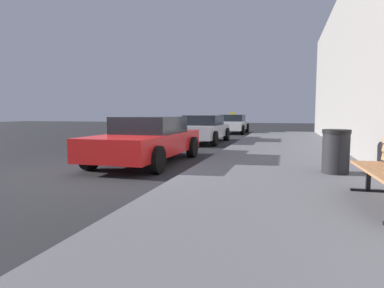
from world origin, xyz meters
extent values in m
plane|color=#232326|center=(0.00, 0.00, 0.00)|extent=(80.00, 80.00, 0.00)
cube|color=#5B5B60|center=(4.00, 0.00, 0.07)|extent=(4.00, 32.00, 0.15)
cube|color=#9E6B42|center=(5.11, -1.84, 0.60)|extent=(0.16, 1.87, 0.04)
cube|color=#9E6B42|center=(5.24, -1.84, 0.60)|extent=(0.16, 1.87, 0.04)
cube|color=black|center=(5.28, -1.02, 0.38)|extent=(0.06, 0.06, 0.45)
cube|color=black|center=(5.28, -1.02, 0.17)|extent=(0.50, 0.07, 0.04)
cylinder|color=black|center=(5.01, 0.52, 0.56)|extent=(0.52, 0.52, 0.81)
cylinder|color=black|center=(5.01, 0.52, 1.00)|extent=(0.55, 0.55, 0.08)
cube|color=red|center=(0.37, 1.60, 0.54)|extent=(1.75, 4.48, 0.55)
cube|color=black|center=(0.37, 1.83, 1.04)|extent=(1.54, 2.02, 0.45)
cylinder|color=black|center=(1.24, 0.17, 0.32)|extent=(0.22, 0.64, 0.64)
cylinder|color=black|center=(-0.51, 0.17, 0.32)|extent=(0.22, 0.64, 0.64)
cylinder|color=black|center=(1.24, 3.03, 0.32)|extent=(0.22, 0.64, 0.64)
cylinder|color=black|center=(-0.51, 3.03, 0.32)|extent=(0.22, 0.64, 0.64)
cube|color=#B7B7BF|center=(0.32, 7.93, 0.54)|extent=(1.73, 4.42, 0.55)
cube|color=black|center=(0.32, 8.15, 1.04)|extent=(1.52, 1.99, 0.45)
cylinder|color=black|center=(1.19, 6.51, 0.32)|extent=(0.22, 0.64, 0.64)
cylinder|color=black|center=(-0.54, 6.51, 0.32)|extent=(0.22, 0.64, 0.64)
cylinder|color=black|center=(1.19, 9.34, 0.32)|extent=(0.22, 0.64, 0.64)
cylinder|color=black|center=(-0.54, 9.34, 0.32)|extent=(0.22, 0.64, 0.64)
cube|color=white|center=(0.51, 15.41, 0.54)|extent=(1.73, 4.03, 0.55)
cube|color=black|center=(0.51, 15.61, 1.04)|extent=(1.52, 1.81, 0.45)
cube|color=yellow|center=(0.51, 15.61, 1.35)|extent=(0.36, 0.14, 0.16)
cylinder|color=black|center=(1.37, 14.12, 0.32)|extent=(0.22, 0.64, 0.64)
cylinder|color=black|center=(-0.36, 14.12, 0.32)|extent=(0.22, 0.64, 0.64)
cylinder|color=black|center=(1.37, 16.70, 0.32)|extent=(0.22, 0.64, 0.64)
cylinder|color=black|center=(-0.36, 16.70, 0.32)|extent=(0.22, 0.64, 0.64)
camera|label=1|loc=(4.02, -6.51, 1.37)|focal=30.09mm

